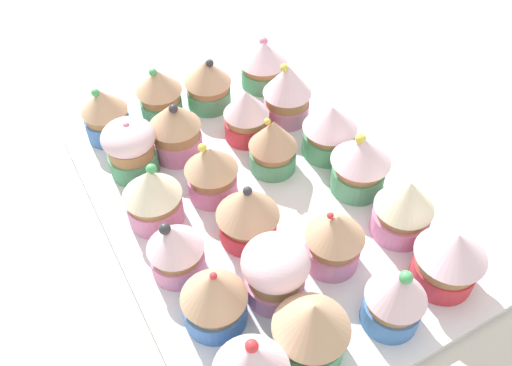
{
  "coord_description": "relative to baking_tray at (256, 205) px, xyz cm",
  "views": [
    {
      "loc": [
        33.78,
        -18.73,
        45.57
      ],
      "look_at": [
        0.0,
        0.0,
        4.2
      ],
      "focal_mm": 37.57,
      "sensor_mm": 36.0,
      "label": 1
    }
  ],
  "objects": [
    {
      "name": "ground_plane",
      "position": [
        0.0,
        0.0,
        -2.1
      ],
      "size": [
        180.0,
        180.0,
        3.0
      ],
      "primitive_type": "cube",
      "color": "beige"
    },
    {
      "name": "baking_tray",
      "position": [
        0.0,
        0.0,
        0.0
      ],
      "size": [
        45.67,
        31.55,
        1.2
      ],
      "color": "silver",
      "rests_on": "ground_plane"
    },
    {
      "name": "cupcake_0",
      "position": [
        -18.21,
        -10.44,
        4.03
      ],
      "size": [
        5.48,
        5.48,
        7.15
      ],
      "color": "#477AC6",
      "rests_on": "baking_tray"
    },
    {
      "name": "cupcake_1",
      "position": [
        -10.96,
        -9.88,
        4.21
      ],
      "size": [
        5.99,
        5.99,
        7.16
      ],
      "color": "#4C9E6B",
      "rests_on": "baking_tray"
    },
    {
      "name": "cupcake_2",
      "position": [
        -3.08,
        -10.38,
        4.21
      ],
      "size": [
        6.12,
        6.12,
        7.41
      ],
      "color": "pink",
      "rests_on": "baking_tray"
    },
    {
      "name": "cupcake_3",
      "position": [
        4.01,
        -10.88,
        3.88
      ],
      "size": [
        5.49,
        5.49,
        6.77
      ],
      "color": "pink",
      "rests_on": "baking_tray"
    },
    {
      "name": "cupcake_4",
      "position": [
        10.55,
        -10.04,
        4.14
      ],
      "size": [
        5.99,
        5.99,
        7.18
      ],
      "color": "#477AC6",
      "rests_on": "baking_tray"
    },
    {
      "name": "cupcake_6",
      "position": [
        -18.43,
        -3.4,
        4.32
      ],
      "size": [
        5.68,
        5.68,
        7.43
      ],
      "color": "#4C9E6B",
      "rests_on": "baking_tray"
    },
    {
      "name": "cupcake_7",
      "position": [
        -11.34,
        -4.32,
        4.3
      ],
      "size": [
        6.01,
        6.01,
        7.66
      ],
      "color": "pink",
      "rests_on": "baking_tray"
    },
    {
      "name": "cupcake_8",
      "position": [
        -3.41,
        -3.56,
        4.16
      ],
      "size": [
        5.8,
        5.8,
        7.16
      ],
      "color": "pink",
      "rests_on": "baking_tray"
    },
    {
      "name": "cupcake_9",
      "position": [
        3.7,
        -2.99,
        4.33
      ],
      "size": [
        6.42,
        6.42,
        7.42
      ],
      "color": "#D1333D",
      "rests_on": "baking_tray"
    },
    {
      "name": "cupcake_10",
      "position": [
        10.86,
        -4.04,
        4.27
      ],
      "size": [
        6.24,
        6.24,
        7.01
      ],
      "color": "pink",
      "rests_on": "baking_tray"
    },
    {
      "name": "cupcake_11",
      "position": [
        17.22,
        -4.31,
        4.41
      ],
      "size": [
        6.67,
        6.67,
        7.28
      ],
      "color": "#4C9E6B",
      "rests_on": "baking_tray"
    },
    {
      "name": "cupcake_12",
      "position": [
        -17.77,
        2.88,
        4.12
      ],
      "size": [
        5.96,
        5.96,
        7.13
      ],
      "color": "#4C9E6B",
      "rests_on": "baking_tray"
    },
    {
      "name": "cupcake_13",
      "position": [
        -9.97,
        4.21,
        4.09
      ],
      "size": [
        5.48,
        5.48,
        6.87
      ],
      "color": "#D1333D",
      "rests_on": "baking_tray"
    },
    {
      "name": "cupcake_14",
      "position": [
        -3.84,
        4.31,
        4.11
      ],
      "size": [
        5.55,
        5.55,
        7.11
      ],
      "color": "#4C9E6B",
      "rests_on": "baking_tray"
    },
    {
      "name": "cupcake_15",
      "position": [
        10.44,
        2.72,
        4.18
      ],
      "size": [
        5.78,
        5.78,
        7.12
      ],
      "color": "pink",
      "rests_on": "baking_tray"
    },
    {
      "name": "cupcake_16",
      "position": [
        18.34,
        3.68,
        4.43
      ],
      "size": [
        5.45,
        5.45,
        7.84
      ],
      "color": "#477AC6",
      "rests_on": "baking_tray"
    },
    {
      "name": "cupcake_17",
      "position": [
        -18.21,
        11.16,
        4.02
      ],
      "size": [
        6.41,
        6.41,
        6.88
      ],
      "color": "#4C9E6B",
      "rests_on": "baking_tray"
    },
    {
      "name": "cupcake_18",
      "position": [
        -10.64,
        10.27,
        4.65
      ],
      "size": [
        6.02,
        6.02,
        8.16
      ],
      "color": "pink",
      "rests_on": "baking_tray"
    },
    {
      "name": "cupcake_19",
      "position": [
        -2.92,
        11.35,
        4.06
      ],
      "size": [
        6.35,
        6.35,
        6.74
      ],
      "color": "#4C9E6B",
      "rests_on": "baking_tray"
    },
    {
      "name": "cupcake_20",
      "position": [
        3.53,
        10.86,
        4.39
      ],
      "size": [
        6.49,
        6.49,
        7.56
      ],
      "color": "#4C9E6B",
      "rests_on": "baking_tray"
    },
    {
      "name": "cupcake_21",
      "position": [
        10.57,
        11.07,
        4.24
      ],
      "size": [
        6.03,
        6.03,
        7.17
      ],
      "color": "pink",
      "rests_on": "baking_tray"
    },
    {
      "name": "cupcake_22",
      "position": [
        17.39,
        10.75,
        4.31
      ],
      "size": [
        6.68,
        6.68,
        7.04
      ],
      "color": "#D1333D",
      "rests_on": "baking_tray"
    }
  ]
}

